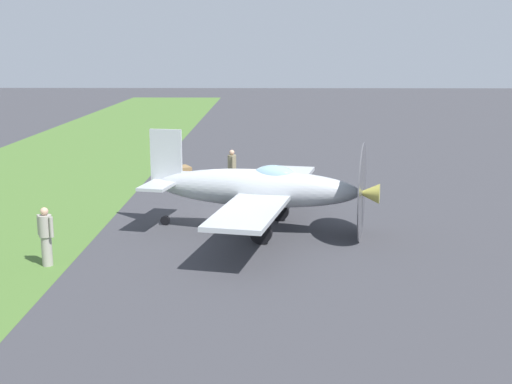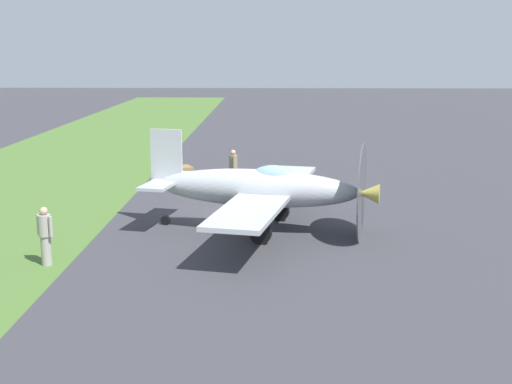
# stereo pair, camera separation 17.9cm
# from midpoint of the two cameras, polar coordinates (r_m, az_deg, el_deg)

# --- Properties ---
(ground_plane) EXTENTS (160.00, 160.00, 0.00)m
(ground_plane) POSITION_cam_midpoint_polar(r_m,az_deg,el_deg) (24.82, -1.15, -2.14)
(ground_plane) COLOR #38383D
(airplane_lead) EXTENTS (10.08, 8.05, 3.57)m
(airplane_lead) POSITION_cam_midpoint_polar(r_m,az_deg,el_deg) (22.60, 0.17, 0.31)
(airplane_lead) COLOR #B2B7BC
(airplane_lead) RESTS_ON ground
(ground_crew_chief) EXTENTS (0.62, 0.38, 1.73)m
(ground_crew_chief) POSITION_cam_midpoint_polar(r_m,az_deg,el_deg) (29.71, -2.24, 2.06)
(ground_crew_chief) COLOR #847A5B
(ground_crew_chief) RESTS_ON ground
(ground_crew_mechanic) EXTENTS (0.39, 0.55, 1.73)m
(ground_crew_mechanic) POSITION_cam_midpoint_polar(r_m,az_deg,el_deg) (20.07, -17.77, -3.54)
(ground_crew_mechanic) COLOR #9E998E
(ground_crew_mechanic) RESTS_ON ground
(supply_crate) EXTENTS (1.20, 1.20, 0.64)m
(supply_crate) POSITION_cam_midpoint_polar(r_m,az_deg,el_deg) (31.92, -6.67, 1.62)
(supply_crate) COLOR olive
(supply_crate) RESTS_ON ground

